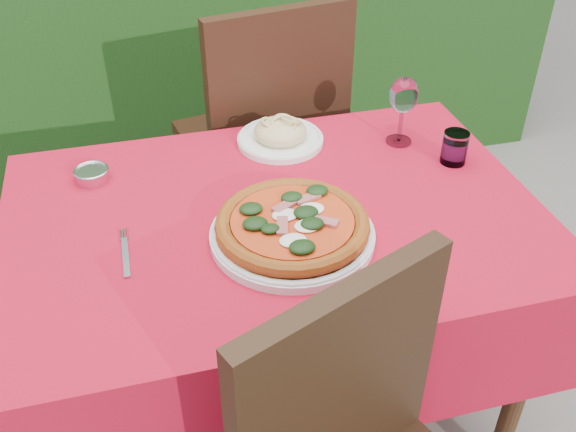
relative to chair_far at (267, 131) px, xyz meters
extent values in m
plane|color=slate|center=(-0.13, -0.66, -0.60)|extent=(60.00, 60.00, 0.00)
cube|color=#412515|center=(-0.13, -0.66, 0.12)|extent=(1.20, 0.80, 0.04)
cylinder|color=#412515|center=(0.41, -1.00, -0.25)|extent=(0.05, 0.05, 0.70)
cylinder|color=#412515|center=(-0.67, -0.32, -0.25)|extent=(0.05, 0.05, 0.70)
cylinder|color=#412515|center=(0.41, -0.32, -0.25)|extent=(0.05, 0.05, 0.70)
cube|color=red|center=(-0.13, -0.66, -0.01)|extent=(1.26, 0.86, 0.32)
cube|color=black|center=(-0.15, -1.18, 0.13)|extent=(0.42, 0.21, 0.48)
cube|color=black|center=(-0.02, 0.10, -0.09)|extent=(0.55, 0.55, 0.04)
cube|color=black|center=(0.02, -0.11, 0.19)|extent=(0.47, 0.13, 0.52)
cylinder|color=black|center=(0.14, 0.33, -0.36)|extent=(0.04, 0.04, 0.48)
cylinder|color=black|center=(-0.25, 0.26, -0.36)|extent=(0.04, 0.04, 0.48)
cylinder|color=black|center=(0.22, -0.07, -0.36)|extent=(0.04, 0.04, 0.48)
cylinder|color=black|center=(-0.18, -0.14, -0.36)|extent=(0.04, 0.04, 0.48)
cylinder|color=silver|center=(-0.12, -0.76, 0.16)|extent=(0.37, 0.37, 0.02)
cylinder|color=#B96419|center=(-0.12, -0.76, 0.18)|extent=(0.37, 0.37, 0.02)
cylinder|color=#AA2C0B|center=(-0.12, -0.76, 0.20)|extent=(0.30, 0.30, 0.01)
cylinder|color=white|center=(-0.04, -0.34, 0.16)|extent=(0.24, 0.24, 0.02)
ellipsoid|color=#EFDF95|center=(-0.04, -0.34, 0.19)|extent=(0.18, 0.18, 0.07)
cylinder|color=silver|center=(0.38, -0.56, 0.19)|extent=(0.07, 0.07, 0.09)
cylinder|color=#ABCDE8|center=(0.38, -0.56, 0.18)|extent=(0.06, 0.06, 0.06)
cylinder|color=silver|center=(0.28, -0.42, 0.15)|extent=(0.07, 0.07, 0.01)
cylinder|color=silver|center=(0.28, -0.42, 0.21)|extent=(0.01, 0.01, 0.10)
ellipsoid|color=silver|center=(0.28, -0.42, 0.29)|extent=(0.08, 0.08, 0.10)
cube|color=silver|center=(-0.48, -0.74, 0.15)|extent=(0.02, 0.18, 0.00)
cylinder|color=silver|center=(-0.54, -0.41, 0.17)|extent=(0.08, 0.08, 0.03)
camera|label=1|loc=(-0.41, -1.84, 1.04)|focal=40.00mm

